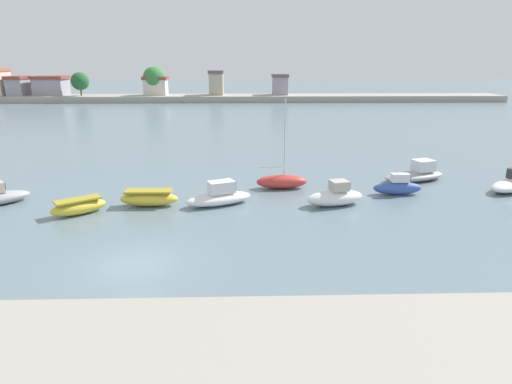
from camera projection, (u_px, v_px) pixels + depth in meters
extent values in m
plane|color=slate|center=(135.00, 265.00, 21.65)|extent=(400.00, 400.00, 0.00)
cube|color=black|center=(4.00, 185.00, 30.61)|extent=(0.54, 0.67, 0.49)
ellipsoid|color=yellow|center=(79.00, 207.00, 28.62)|extent=(3.58, 3.05, 0.91)
cube|color=#A8952A|center=(78.00, 200.00, 28.47)|extent=(2.89, 2.48, 0.12)
ellipsoid|color=yellow|center=(149.00, 199.00, 30.24)|extent=(3.96, 1.41, 0.99)
cube|color=#A8952A|center=(149.00, 191.00, 30.08)|extent=(3.17, 1.18, 0.14)
ellipsoid|color=white|center=(219.00, 199.00, 30.47)|extent=(4.94, 3.33, 0.85)
cube|color=silver|center=(221.00, 187.00, 30.31)|extent=(2.02, 1.65, 0.81)
cube|color=black|center=(233.00, 184.00, 30.63)|extent=(0.44, 0.91, 0.57)
ellipsoid|color=#C63833|center=(282.00, 182.00, 34.31)|extent=(3.96, 1.52, 1.07)
cylinder|color=silver|center=(285.00, 138.00, 33.34)|extent=(0.10, 0.10, 5.78)
cylinder|color=#B7B7BC|center=(270.00, 167.00, 33.92)|extent=(1.77, 0.13, 0.08)
ellipsoid|color=white|center=(335.00, 198.00, 30.34)|extent=(4.38, 2.61, 1.07)
cube|color=#BCB2A3|center=(339.00, 185.00, 30.16)|extent=(1.38, 1.33, 0.66)
cube|color=black|center=(347.00, 184.00, 30.29)|extent=(0.32, 0.96, 0.46)
ellipsoid|color=#3856A8|center=(397.00, 188.00, 32.77)|extent=(3.58, 1.06, 0.97)
cube|color=silver|center=(400.00, 178.00, 32.54)|extent=(1.30, 0.64, 0.62)
cube|color=black|center=(409.00, 177.00, 32.54)|extent=(0.08, 0.56, 0.43)
ellipsoid|color=#9E9EA3|center=(414.00, 176.00, 36.53)|extent=(5.89, 3.73, 0.76)
cube|color=silver|center=(423.00, 165.00, 36.56)|extent=(1.92, 1.75, 0.92)
cube|color=black|center=(431.00, 164.00, 36.79)|extent=(0.44, 1.16, 0.64)
sphere|color=orange|center=(432.00, 162.00, 42.53)|extent=(0.38, 0.38, 0.38)
cube|color=#9E998C|center=(220.00, 98.00, 104.38)|extent=(132.68, 8.83, 1.42)
cube|color=#99939E|center=(18.00, 87.00, 102.24)|extent=(3.57, 5.19, 3.71)
cube|color=brown|center=(17.00, 78.00, 101.61)|extent=(3.93, 5.71, 0.70)
cube|color=#99939E|center=(51.00, 87.00, 103.75)|extent=(6.71, 5.68, 3.68)
cube|color=brown|center=(50.00, 77.00, 103.11)|extent=(7.38, 6.25, 0.70)
cube|color=beige|center=(156.00, 87.00, 104.04)|extent=(5.10, 4.26, 3.52)
cube|color=brown|center=(155.00, 78.00, 103.43)|extent=(5.61, 4.69, 0.70)
cube|color=#B2A38E|center=(216.00, 84.00, 104.52)|extent=(3.19, 4.81, 4.90)
cube|color=#565156|center=(216.00, 72.00, 103.71)|extent=(3.51, 5.29, 0.70)
cube|color=#99939E|center=(280.00, 86.00, 105.04)|extent=(3.44, 4.91, 4.06)
cube|color=#565156|center=(280.00, 76.00, 104.35)|extent=(3.78, 5.40, 0.70)
cylinder|color=brown|center=(81.00, 92.00, 102.02)|extent=(0.36, 0.36, 1.65)
sphere|color=#235B2D|center=(80.00, 81.00, 101.32)|extent=(4.03, 4.03, 4.03)
cylinder|color=brown|center=(155.00, 91.00, 104.13)|extent=(0.36, 0.36, 1.84)
sphere|color=#387A3D|center=(154.00, 78.00, 103.27)|extent=(5.16, 5.16, 5.16)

